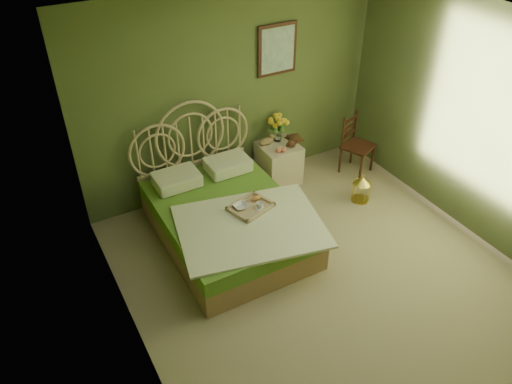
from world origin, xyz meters
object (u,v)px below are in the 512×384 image
nightstand (278,158)px  birdcage (361,189)px  chair (355,140)px  bed (226,217)px

nightstand → birdcage: (0.69, -0.94, -0.18)m
birdcage → nightstand: bearing=126.5°
chair → nightstand: bearing=142.4°
nightstand → birdcage: bearing=-53.5°
bed → chair: size_ratio=2.55×
birdcage → chair: bearing=60.3°
bed → chair: (2.22, 0.46, 0.18)m
nightstand → chair: 1.11m
bed → nightstand: bearing=32.9°
nightstand → birdcage: 1.18m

